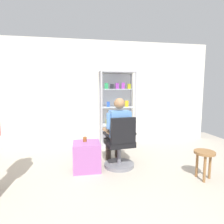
{
  "coord_description": "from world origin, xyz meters",
  "views": [
    {
      "loc": [
        -0.53,
        -1.86,
        1.44
      ],
      "look_at": [
        0.08,
        1.67,
        1.0
      ],
      "focal_mm": 29.32,
      "sensor_mm": 36.0,
      "label": 1
    }
  ],
  "objects_px": {
    "tea_glass": "(85,139)",
    "storage_crate": "(87,156)",
    "office_chair": "(120,147)",
    "seated_shopkeeper": "(117,128)",
    "wooden_stool": "(204,157)",
    "display_cabinet_main": "(117,108)"
  },
  "relations": [
    {
      "from": "seated_shopkeeper",
      "to": "tea_glass",
      "type": "xyz_separation_m",
      "value": [
        -0.62,
        -0.06,
        -0.17
      ]
    },
    {
      "from": "storage_crate",
      "to": "wooden_stool",
      "type": "relative_size",
      "value": 1.08
    },
    {
      "from": "seated_shopkeeper",
      "to": "storage_crate",
      "type": "bearing_deg",
      "value": -166.93
    },
    {
      "from": "seated_shopkeeper",
      "to": "storage_crate",
      "type": "xyz_separation_m",
      "value": [
        -0.59,
        -0.14,
        -0.46
      ]
    },
    {
      "from": "display_cabinet_main",
      "to": "wooden_stool",
      "type": "relative_size",
      "value": 4.08
    },
    {
      "from": "storage_crate",
      "to": "wooden_stool",
      "type": "distance_m",
      "value": 1.97
    },
    {
      "from": "seated_shopkeeper",
      "to": "wooden_stool",
      "type": "bearing_deg",
      "value": -33.42
    },
    {
      "from": "tea_glass",
      "to": "storage_crate",
      "type": "bearing_deg",
      "value": -69.34
    },
    {
      "from": "office_chair",
      "to": "seated_shopkeeper",
      "type": "bearing_deg",
      "value": 96.97
    },
    {
      "from": "display_cabinet_main",
      "to": "wooden_stool",
      "type": "distance_m",
      "value": 2.41
    },
    {
      "from": "display_cabinet_main",
      "to": "seated_shopkeeper",
      "type": "distance_m",
      "value": 1.33
    },
    {
      "from": "seated_shopkeeper",
      "to": "display_cabinet_main",
      "type": "bearing_deg",
      "value": 79.18
    },
    {
      "from": "tea_glass",
      "to": "wooden_stool",
      "type": "distance_m",
      "value": 2.02
    },
    {
      "from": "office_chair",
      "to": "tea_glass",
      "type": "xyz_separation_m",
      "value": [
        -0.64,
        0.1,
        0.15
      ]
    },
    {
      "from": "seated_shopkeeper",
      "to": "wooden_stool",
      "type": "height_order",
      "value": "seated_shopkeeper"
    },
    {
      "from": "office_chair",
      "to": "storage_crate",
      "type": "relative_size",
      "value": 1.92
    },
    {
      "from": "office_chair",
      "to": "seated_shopkeeper",
      "type": "distance_m",
      "value": 0.36
    },
    {
      "from": "tea_glass",
      "to": "wooden_stool",
      "type": "relative_size",
      "value": 0.18
    },
    {
      "from": "seated_shopkeeper",
      "to": "wooden_stool",
      "type": "xyz_separation_m",
      "value": [
        1.25,
        -0.83,
        -0.34
      ]
    },
    {
      "from": "wooden_stool",
      "to": "office_chair",
      "type": "bearing_deg",
      "value": 151.68
    },
    {
      "from": "office_chair",
      "to": "tea_glass",
      "type": "relative_size",
      "value": 11.42
    },
    {
      "from": "display_cabinet_main",
      "to": "storage_crate",
      "type": "distance_m",
      "value": 1.8
    }
  ]
}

